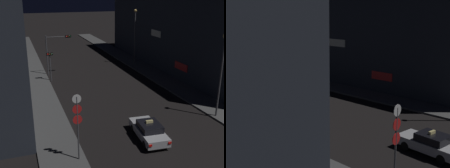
% 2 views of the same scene
% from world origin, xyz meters
% --- Properties ---
extents(sidewalk_left, '(3.17, 67.37, 0.17)m').
position_xyz_m(sidewalk_left, '(-7.91, 31.69, 0.08)').
color(sidewalk_left, '#4C4C4C').
rests_on(sidewalk_left, ground_plane).
extents(sidewalk_right, '(3.17, 67.37, 0.17)m').
position_xyz_m(sidewalk_right, '(7.91, 31.69, 0.08)').
color(sidewalk_right, '#4C4C4C').
rests_on(sidewalk_right, ground_plane).
extents(building_facade_right, '(6.47, 35.17, 11.54)m').
position_xyz_m(building_facade_right, '(12.69, 27.87, 5.77)').
color(building_facade_right, '#282D38').
rests_on(building_facade_right, ground_plane).
extents(taxi, '(2.13, 4.57, 1.62)m').
position_xyz_m(taxi, '(-0.93, 9.00, 0.74)').
color(taxi, '#B7B7BC').
rests_on(taxi, ground_plane).
extents(traffic_light_overhead, '(3.50, 0.42, 5.52)m').
position_xyz_m(traffic_light_overhead, '(-4.82, 29.64, 3.94)').
color(traffic_light_overhead, '#47474C').
rests_on(traffic_light_overhead, ground_plane).
extents(traffic_light_left_kerb, '(0.80, 0.42, 3.87)m').
position_xyz_m(traffic_light_left_kerb, '(-6.07, 26.71, 2.76)').
color(traffic_light_left_kerb, '#47474C').
rests_on(traffic_light_left_kerb, ground_plane).
extents(sign_pole_left, '(0.63, 0.10, 4.73)m').
position_xyz_m(sign_pole_left, '(-6.82, 7.80, 3.05)').
color(sign_pole_left, '#47474C').
rests_on(sign_pole_left, sidewalk_left).
extents(street_lamp_near_block, '(0.47, 0.47, 7.59)m').
position_xyz_m(street_lamp_near_block, '(6.78, 10.55, 5.09)').
color(street_lamp_near_block, '#47474C').
rests_on(street_lamp_near_block, sidewalk_right).
extents(street_lamp_far_block, '(0.42, 0.42, 8.41)m').
position_xyz_m(street_lamp_far_block, '(7.51, 31.00, 5.27)').
color(street_lamp_far_block, '#47474C').
rests_on(street_lamp_far_block, sidewalk_right).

